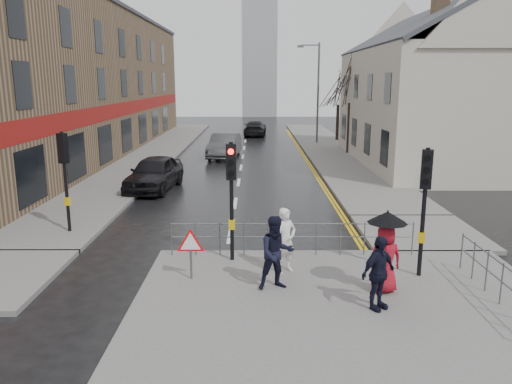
{
  "coord_description": "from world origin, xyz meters",
  "views": [
    {
      "loc": [
        0.86,
        -13.4,
        5.18
      ],
      "look_at": [
        0.89,
        3.07,
        1.49
      ],
      "focal_mm": 35.0,
      "sensor_mm": 36.0,
      "label": 1
    }
  ],
  "objects_px": {
    "pedestrian_a": "(286,240)",
    "car_mid": "(224,146)",
    "pedestrian_b": "(276,253)",
    "pedestrian_with_umbrella": "(386,248)",
    "pedestrian_d": "(378,273)",
    "car_parked": "(154,173)"
  },
  "relations": [
    {
      "from": "pedestrian_a",
      "to": "car_mid",
      "type": "bearing_deg",
      "value": 62.81
    },
    {
      "from": "pedestrian_b",
      "to": "car_parked",
      "type": "distance_m",
      "value": 13.23
    },
    {
      "from": "pedestrian_a",
      "to": "pedestrian_with_umbrella",
      "type": "xyz_separation_m",
      "value": [
        2.32,
        -1.32,
        0.23
      ]
    },
    {
      "from": "pedestrian_a",
      "to": "car_parked",
      "type": "height_order",
      "value": "pedestrian_a"
    },
    {
      "from": "pedestrian_b",
      "to": "pedestrian_d",
      "type": "xyz_separation_m",
      "value": [
        2.22,
        -1.15,
        -0.06
      ]
    },
    {
      "from": "pedestrian_d",
      "to": "car_parked",
      "type": "height_order",
      "value": "pedestrian_d"
    },
    {
      "from": "pedestrian_d",
      "to": "car_parked",
      "type": "distance_m",
      "value": 15.26
    },
    {
      "from": "pedestrian_b",
      "to": "pedestrian_d",
      "type": "height_order",
      "value": "pedestrian_b"
    },
    {
      "from": "car_parked",
      "to": "car_mid",
      "type": "relative_size",
      "value": 0.97
    },
    {
      "from": "pedestrian_d",
      "to": "pedestrian_b",
      "type": "bearing_deg",
      "value": 116.56
    },
    {
      "from": "pedestrian_with_umbrella",
      "to": "pedestrian_d",
      "type": "distance_m",
      "value": 1.05
    },
    {
      "from": "pedestrian_a",
      "to": "pedestrian_b",
      "type": "bearing_deg",
      "value": -139.49
    },
    {
      "from": "pedestrian_with_umbrella",
      "to": "car_parked",
      "type": "relative_size",
      "value": 0.42
    },
    {
      "from": "pedestrian_b",
      "to": "pedestrian_with_umbrella",
      "type": "bearing_deg",
      "value": -18.05
    },
    {
      "from": "pedestrian_with_umbrella",
      "to": "pedestrian_a",
      "type": "bearing_deg",
      "value": 150.39
    },
    {
      "from": "pedestrian_a",
      "to": "pedestrian_with_umbrella",
      "type": "relative_size",
      "value": 0.87
    },
    {
      "from": "pedestrian_a",
      "to": "pedestrian_b",
      "type": "relative_size",
      "value": 0.95
    },
    {
      "from": "pedestrian_d",
      "to": "pedestrian_a",
      "type": "bearing_deg",
      "value": 94.33
    },
    {
      "from": "car_parked",
      "to": "pedestrian_b",
      "type": "bearing_deg",
      "value": -59.15
    },
    {
      "from": "pedestrian_with_umbrella",
      "to": "car_parked",
      "type": "bearing_deg",
      "value": 123.06
    },
    {
      "from": "pedestrian_d",
      "to": "car_mid",
      "type": "height_order",
      "value": "pedestrian_d"
    },
    {
      "from": "pedestrian_a",
      "to": "pedestrian_b",
      "type": "xyz_separation_m",
      "value": [
        -0.29,
        -1.12,
        0.04
      ]
    }
  ]
}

